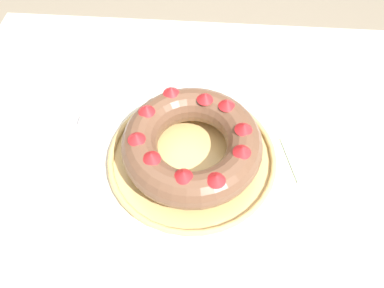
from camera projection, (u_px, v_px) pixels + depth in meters
name	position (u px, v px, depth m)	size (l,w,h in m)	color
ground_plane	(197.00, 278.00, 1.34)	(8.00, 8.00, 0.00)	gray
dining_table	(200.00, 197.00, 0.83)	(1.15, 0.98, 0.72)	silver
serving_dish	(192.00, 157.00, 0.76)	(0.34, 0.34, 0.02)	tan
bundt_cake	(192.00, 144.00, 0.72)	(0.27, 0.27, 0.08)	brown
fork	(68.00, 134.00, 0.80)	(0.02, 0.21, 0.01)	white
serving_knife	(50.00, 146.00, 0.78)	(0.02, 0.24, 0.01)	white
cake_knife	(74.00, 153.00, 0.77)	(0.02, 0.18, 0.01)	white
napkin	(325.00, 155.00, 0.77)	(0.16, 0.11, 0.00)	#B2D1B7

